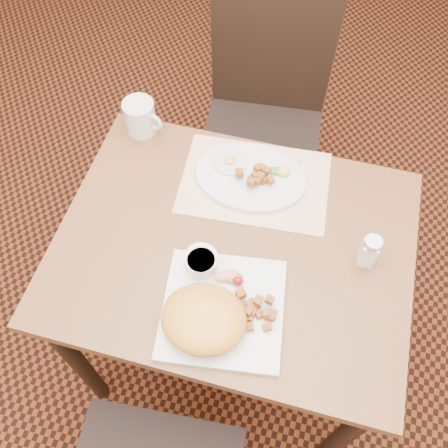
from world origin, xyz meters
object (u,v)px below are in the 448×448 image
Objects in this scene: table at (233,264)px; coffee_mug at (141,117)px; plate_square at (223,309)px; salt_shaker at (369,251)px; chair_far at (265,110)px; plate_oval at (250,177)px.

table is 0.50m from coffee_mug.
coffee_mug is at bearing 127.61° from plate_square.
salt_shaker is at bearing 6.34° from table.
chair_far is at bearing 120.57° from salt_shaker.
table is 0.24m from plate_oval.
coffee_mug is (-0.36, 0.31, 0.16)m from table.
table is 0.36m from salt_shaker.
salt_shaker is at bearing 115.26° from chair_far.
plate_oval is at bearing 90.73° from chair_far.
chair_far is 3.46× the size of plate_square.
coffee_mug is at bearing 139.23° from table.
plate_square is at bearing -144.39° from salt_shaker.
coffee_mug is at bearing 158.35° from salt_shaker.
plate_oval is at bearing -15.75° from coffee_mug.
plate_oval is 0.36m from coffee_mug.
salt_shaker is at bearing -21.65° from coffee_mug.
table is 2.96× the size of plate_oval.
plate_oval is (0.05, -0.48, 0.22)m from chair_far.
salt_shaker is (0.33, 0.04, 0.16)m from table.
plate_oval is at bearing 152.66° from salt_shaker.
chair_far is 0.53m from plate_oval.
plate_square is at bearing 89.86° from chair_far.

